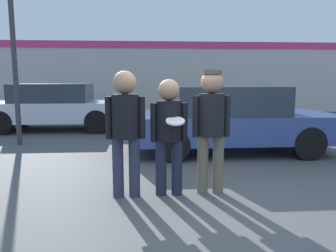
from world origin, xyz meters
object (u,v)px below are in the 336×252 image
person_middle_with_frisbee (169,128)px  street_lamp (22,11)px  parked_car_near (230,119)px  shrub (207,101)px  person_right (211,120)px  person_left (125,123)px  parked_car_far (56,106)px

person_middle_with_frisbee → street_lamp: (-3.11, 3.71, 2.20)m
parked_car_near → shrub: 7.50m
person_middle_with_frisbee → shrub: size_ratio=1.32×
shrub → person_right: bearing=-100.7°
person_right → street_lamp: size_ratio=0.34×
person_left → street_lamp: bearing=124.0°
parked_car_far → shrub: (5.57, 4.02, -0.13)m
person_middle_with_frisbee → person_right: 0.59m
parked_car_far → street_lamp: size_ratio=0.87×
person_right → person_left: bearing=-177.1°
person_left → person_middle_with_frisbee: (0.58, 0.03, -0.08)m
street_lamp → shrub: street_lamp is taller
parked_car_near → parked_car_far: bearing=143.5°
person_left → person_middle_with_frisbee: person_left is taller
person_middle_with_frisbee → parked_car_near: person_middle_with_frisbee is taller
person_left → parked_car_far: person_left is taller
parked_car_far → parked_car_near: bearing=-36.5°
parked_car_near → street_lamp: (-4.64, 1.09, 2.41)m
person_left → person_middle_with_frisbee: 0.59m
person_right → shrub: size_ratio=1.42×
shrub → person_left: bearing=-106.9°
parked_car_far → person_right: bearing=-58.6°
parked_car_near → shrub: bearing=82.7°
parked_car_near → street_lamp: 5.34m
street_lamp → shrub: (5.59, 6.35, -2.54)m
person_right → parked_car_far: bearing=121.4°
person_left → shrub: (3.06, 10.10, -0.42)m
person_left → parked_car_far: (-2.51, 6.08, -0.28)m
parked_car_far → street_lamp: street_lamp is taller
street_lamp → shrub: bearing=48.6°
person_middle_with_frisbee → parked_car_far: person_middle_with_frisbee is taller
person_left → person_right: bearing=2.9°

